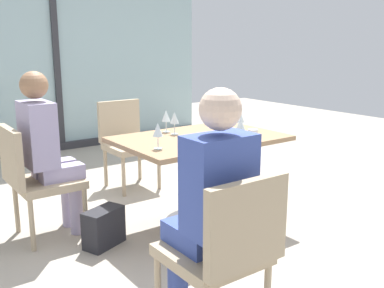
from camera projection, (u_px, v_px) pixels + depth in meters
The scene contains 16 objects.
ground_plane at pixel (199, 223), 3.68m from camera, with size 12.00×12.00×0.00m, color #A89E8E.
window_wall_backdrop at pixel (56, 61), 5.93m from camera, with size 4.47×0.10×2.70m.
dining_table_main at pixel (199, 159), 3.56m from camera, with size 1.28×0.87×0.73m.
chair_far_left at pixel (34, 175), 3.29m from camera, with size 0.50×0.46×0.87m.
chair_front_left at pixel (225, 247), 2.14m from camera, with size 0.46×0.50×0.87m.
chair_near_window at pixel (127, 138), 4.54m from camera, with size 0.46×0.51×0.87m.
person_far_left at pixel (47, 147), 3.30m from camera, with size 0.39×0.34×1.26m.
person_front_left at pixel (211, 201), 2.18m from camera, with size 0.34×0.39×1.26m.
wine_glass_0 at pixel (240, 125), 3.30m from camera, with size 0.07×0.07×0.18m.
wine_glass_1 at pixel (240, 117), 3.62m from camera, with size 0.07×0.07×0.18m.
wine_glass_2 at pixel (158, 130), 3.08m from camera, with size 0.07×0.07×0.18m.
wine_glass_3 at pixel (166, 116), 3.66m from camera, with size 0.07×0.07×0.18m.
wine_glass_4 at pixel (174, 118), 3.57m from camera, with size 0.07×0.07×0.18m.
coffee_cup at pixel (253, 135), 3.35m from camera, with size 0.08×0.08×0.09m, color white.
cell_phone_on_table at pixel (212, 137), 3.46m from camera, with size 0.07×0.14×0.01m, color black.
handbag_0 at pixel (104, 227), 3.24m from camera, with size 0.30×0.16×0.28m, color #232328.
Camera 1 is at (-2.07, -2.75, 1.46)m, focal length 41.60 mm.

